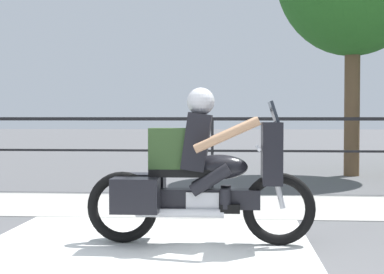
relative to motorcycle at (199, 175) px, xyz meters
name	(u,v)px	position (x,y,z in m)	size (l,w,h in m)	color
ground_plane	(189,260)	(-0.04, -0.72, -0.72)	(120.00, 120.00, 0.00)	#565659
sidewalk_band	(208,205)	(-0.04, 2.68, -0.72)	(44.00, 2.40, 0.01)	#A8A59E
crosswalk_band	(132,264)	(-0.55, -0.92, -0.72)	(3.42, 6.00, 0.01)	silver
fence_railing	(212,133)	(-0.04, 4.33, 0.32)	(36.00, 0.05, 1.33)	black
motorcycle	(199,175)	(0.00, 0.00, 0.00)	(2.40, 0.76, 1.64)	black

